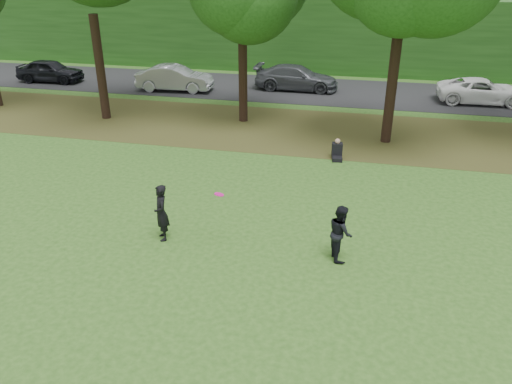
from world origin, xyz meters
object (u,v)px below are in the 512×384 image
player_left (161,213)px  frisbee (219,194)px  seated_person (337,151)px  player_right (341,232)px

player_left → frisbee: size_ratio=5.12×
player_left → seated_person: size_ratio=2.06×
player_left → seated_person: 8.87m
player_left → frisbee: (1.79, -0.08, 0.82)m
player_left → seated_person: (4.46, 7.64, -0.54)m
player_right → seated_person: 7.57m
frisbee → player_left: bearing=177.5°
seated_person → frisbee: bearing=-117.4°
player_right → seated_person: size_ratio=1.92×
frisbee → seated_person: 8.28m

